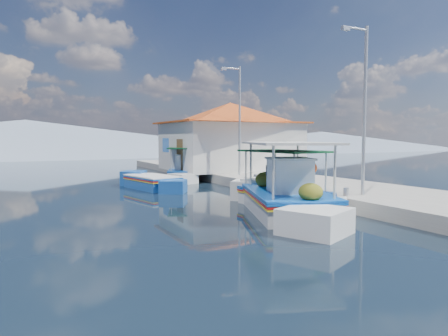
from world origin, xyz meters
name	(u,v)px	position (x,y,z in m)	size (l,w,h in m)	color
ground	(295,234)	(0.00, 0.00, 0.00)	(160.00, 160.00, 0.00)	black
quay	(317,188)	(5.90, 6.00, 0.25)	(5.00, 44.00, 0.50)	#A39F98
bollards	(290,183)	(3.80, 5.25, 0.65)	(0.20, 17.20, 0.30)	#A5A8AD
main_caique	(285,198)	(1.48, 2.47, 0.52)	(4.28, 7.57, 2.68)	white
caique_green_canopy	(282,198)	(2.19, 3.60, 0.35)	(2.09, 6.24, 2.34)	white
caique_blue_hull	(152,183)	(-0.44, 11.09, 0.27)	(2.40, 5.52, 1.00)	#1B53A6
caique_far	(184,173)	(2.66, 14.54, 0.41)	(3.46, 5.76, 2.20)	white
harbor_building	(230,135)	(6.20, 15.00, 2.78)	(10.49, 10.49, 4.40)	silver
lamp_post_near	(363,102)	(4.51, 2.00, 3.85)	(1.21, 0.14, 6.00)	#A5A8AD
lamp_post_far	(238,115)	(4.51, 11.00, 3.85)	(1.21, 0.14, 6.00)	#A5A8AD
mountain_ridge	(108,141)	(6.54, 56.00, 2.04)	(171.40, 96.00, 5.50)	gray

